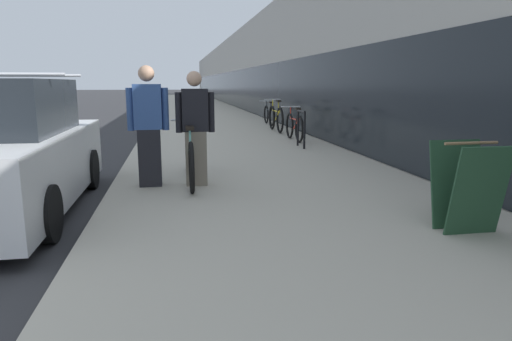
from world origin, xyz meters
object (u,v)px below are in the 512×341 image
(cruiser_bike_farthest, at_px, (269,115))
(sandwich_board_sign, at_px, (467,187))
(cruiser_bike_middle, at_px, (276,118))
(tandem_bicycle, at_px, (189,156))
(bike_rack_hoop, at_px, (301,125))
(parked_sedan_curbside, at_px, (0,154))
(person_rider, at_px, (195,129))
(cruiser_bike_nearest, at_px, (294,126))
(person_bystander, at_px, (149,127))

(cruiser_bike_farthest, xyz_separation_m, sandwich_board_sign, (-0.47, -11.89, 0.10))
(cruiser_bike_middle, relative_size, sandwich_board_sign, 2.09)
(tandem_bicycle, height_order, bike_rack_hoop, tandem_bicycle)
(tandem_bicycle, height_order, parked_sedan_curbside, parked_sedan_curbside)
(person_rider, relative_size, sandwich_board_sign, 1.80)
(tandem_bicycle, relative_size, cruiser_bike_nearest, 1.42)
(tandem_bicycle, relative_size, cruiser_bike_middle, 1.23)
(bike_rack_hoop, relative_size, cruiser_bike_middle, 0.45)
(person_rider, bearing_deg, sandwich_board_sign, -45.54)
(bike_rack_hoop, xyz_separation_m, cruiser_bike_farthest, (0.45, 5.79, -0.16))
(person_rider, height_order, cruiser_bike_middle, person_rider)
(bike_rack_hoop, relative_size, cruiser_bike_nearest, 0.52)
(cruiser_bike_middle, distance_m, parked_sedan_curbside, 9.19)
(person_rider, height_order, person_bystander, person_bystander)
(sandwich_board_sign, height_order, parked_sedan_curbside, parked_sedan_curbside)
(tandem_bicycle, bearing_deg, cruiser_bike_farthest, 71.09)
(tandem_bicycle, distance_m, sandwich_board_sign, 3.88)
(person_bystander, height_order, parked_sedan_curbside, person_bystander)
(person_rider, height_order, parked_sedan_curbside, person_rider)
(tandem_bicycle, height_order, person_rider, person_rider)
(bike_rack_hoop, distance_m, cruiser_bike_farthest, 5.81)
(cruiser_bike_farthest, bearing_deg, tandem_bicycle, -108.91)
(cruiser_bike_nearest, bearing_deg, cruiser_bike_middle, 89.31)
(person_rider, height_order, cruiser_bike_nearest, person_rider)
(tandem_bicycle, bearing_deg, cruiser_bike_middle, 67.29)
(cruiser_bike_nearest, xyz_separation_m, sandwich_board_sign, (-0.19, -7.35, 0.09))
(person_bystander, bearing_deg, bike_rack_hoop, 47.31)
(sandwich_board_sign, bearing_deg, bike_rack_hoop, 89.82)
(parked_sedan_curbside, bearing_deg, cruiser_bike_middle, 55.84)
(cruiser_bike_nearest, relative_size, cruiser_bike_farthest, 1.00)
(person_rider, distance_m, parked_sedan_curbside, 2.48)
(tandem_bicycle, height_order, cruiser_bike_middle, cruiser_bike_middle)
(person_bystander, xyz_separation_m, cruiser_bike_nearest, (3.38, 4.72, -0.49))
(tandem_bicycle, relative_size, bike_rack_hoop, 2.74)
(tandem_bicycle, xyz_separation_m, cruiser_bike_nearest, (2.81, 4.49, -0.01))
(person_bystander, relative_size, cruiser_bike_farthest, 1.04)
(tandem_bicycle, relative_size, cruiser_bike_farthest, 1.41)
(tandem_bicycle, distance_m, person_rider, 0.53)
(bike_rack_hoop, height_order, cruiser_bike_middle, cruiser_bike_middle)
(tandem_bicycle, distance_m, cruiser_bike_middle, 7.35)
(person_rider, distance_m, sandwich_board_sign, 3.63)
(person_rider, bearing_deg, person_bystander, 175.58)
(bike_rack_hoop, distance_m, sandwich_board_sign, 6.10)
(tandem_bicycle, relative_size, sandwich_board_sign, 2.57)
(person_bystander, height_order, cruiser_bike_farthest, person_bystander)
(tandem_bicycle, height_order, cruiser_bike_nearest, tandem_bicycle)
(cruiser_bike_nearest, xyz_separation_m, cruiser_bike_farthest, (0.28, 4.54, -0.01))
(person_bystander, bearing_deg, person_rider, -4.42)
(person_bystander, relative_size, bike_rack_hoop, 2.00)
(person_bystander, distance_m, bike_rack_hoop, 4.74)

